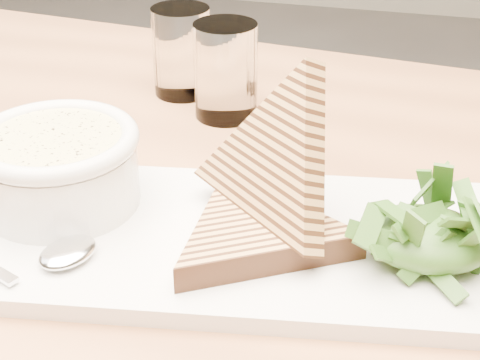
% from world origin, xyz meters
% --- Properties ---
extents(table_top, '(1.35, 0.97, 0.04)m').
position_xyz_m(table_top, '(0.22, -0.02, 0.72)').
color(table_top, '#A0653B').
rests_on(table_top, ground).
extents(platter, '(0.45, 0.25, 0.01)m').
position_xyz_m(platter, '(0.36, -0.06, 0.75)').
color(platter, silver).
rests_on(platter, table_top).
extents(soup_bowl, '(0.13, 0.13, 0.05)m').
position_xyz_m(soup_bowl, '(0.21, -0.05, 0.78)').
color(soup_bowl, silver).
rests_on(soup_bowl, platter).
extents(soup, '(0.11, 0.11, 0.01)m').
position_xyz_m(soup, '(0.21, -0.05, 0.81)').
color(soup, '#DBCD82').
rests_on(soup, soup_bowl).
extents(bowl_rim, '(0.13, 0.13, 0.01)m').
position_xyz_m(bowl_rim, '(0.21, -0.05, 0.81)').
color(bowl_rim, silver).
rests_on(bowl_rim, soup_bowl).
extents(sandwich_flat, '(0.23, 0.23, 0.02)m').
position_xyz_m(sandwich_flat, '(0.38, -0.07, 0.77)').
color(sandwich_flat, tan).
rests_on(sandwich_flat, platter).
extents(sandwich_lean, '(0.22, 0.22, 0.19)m').
position_xyz_m(sandwich_lean, '(0.39, -0.04, 0.81)').
color(sandwich_lean, tan).
rests_on(sandwich_lean, sandwich_flat).
extents(salad_base, '(0.09, 0.07, 0.04)m').
position_xyz_m(salad_base, '(0.50, -0.05, 0.77)').
color(salad_base, '#1B3F12').
rests_on(salad_base, platter).
extents(arugula_pile, '(0.11, 0.10, 0.05)m').
position_xyz_m(arugula_pile, '(0.50, -0.05, 0.78)').
color(arugula_pile, '#416C21').
rests_on(arugula_pile, platter).
extents(spoon_bowl, '(0.05, 0.06, 0.01)m').
position_xyz_m(spoon_bowl, '(0.25, -0.12, 0.76)').
color(spoon_bowl, silver).
rests_on(spoon_bowl, platter).
extents(glass_near, '(0.07, 0.07, 0.10)m').
position_xyz_m(glass_near, '(0.29, 0.17, 0.79)').
color(glass_near, white).
rests_on(glass_near, table_top).
extents(glass_far, '(0.06, 0.06, 0.10)m').
position_xyz_m(glass_far, '(0.23, 0.22, 0.79)').
color(glass_far, white).
rests_on(glass_far, table_top).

